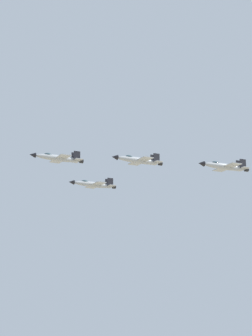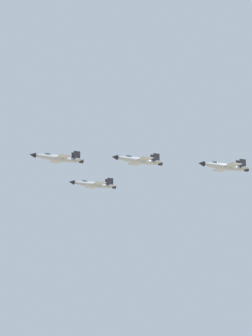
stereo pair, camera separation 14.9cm
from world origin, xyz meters
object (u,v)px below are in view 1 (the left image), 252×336
(jet_left_wingman, at_px, (138,160))
(jet_right_wingman, at_px, (94,184))
(jet_lead, at_px, (58,158))
(jet_left_outer, at_px, (225,166))

(jet_left_wingman, bearing_deg, jet_right_wingman, -91.05)
(jet_lead, relative_size, jet_left_outer, 1.02)
(jet_right_wingman, relative_size, jet_left_outer, 1.01)
(jet_left_wingman, bearing_deg, jet_left_outer, 138.58)
(jet_lead, xyz_separation_m, jet_right_wingman, (-21.40, 2.26, -2.53))
(jet_left_wingman, relative_size, jet_left_outer, 0.97)
(jet_left_wingman, bearing_deg, jet_lead, -41.42)
(jet_lead, relative_size, jet_left_wingman, 1.04)
(jet_left_wingman, xyz_separation_m, jet_left_outer, (-1.22, 21.49, -2.94))
(jet_left_outer, bearing_deg, jet_right_wingman, -67.71)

